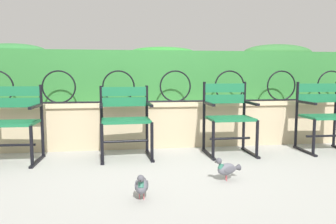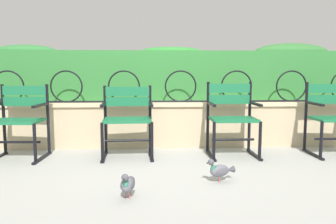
{
  "view_description": "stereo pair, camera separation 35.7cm",
  "coord_description": "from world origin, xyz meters",
  "px_view_note": "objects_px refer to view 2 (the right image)",
  "views": [
    {
      "loc": [
        -0.53,
        -3.58,
        0.98
      ],
      "look_at": [
        0.0,
        0.1,
        0.55
      ],
      "focal_mm": 36.05,
      "sensor_mm": 36.0,
      "label": 1
    },
    {
      "loc": [
        -0.18,
        -3.61,
        0.98
      ],
      "look_at": [
        0.0,
        0.1,
        0.55
      ],
      "focal_mm": 36.05,
      "sensor_mm": 36.0,
      "label": 2
    }
  ],
  "objects_px": {
    "park_chair_centre_right": "(232,117)",
    "pigeon_near_chairs": "(220,170)",
    "park_chair_rightmost": "(334,116)",
    "park_chair_centre_left": "(128,118)",
    "park_chair_leftmost": "(20,119)",
    "pigeon_far_side": "(128,184)"
  },
  "relations": [
    {
      "from": "park_chair_centre_right",
      "to": "pigeon_near_chairs",
      "type": "distance_m",
      "value": 1.13
    },
    {
      "from": "park_chair_centre_left",
      "to": "park_chair_centre_right",
      "type": "bearing_deg",
      "value": -0.37
    },
    {
      "from": "park_chair_centre_left",
      "to": "pigeon_near_chairs",
      "type": "distance_m",
      "value": 1.41
    },
    {
      "from": "park_chair_leftmost",
      "to": "park_chair_rightmost",
      "type": "xyz_separation_m",
      "value": [
        3.72,
        0.02,
        0.01
      ]
    },
    {
      "from": "park_chair_centre_right",
      "to": "park_chair_rightmost",
      "type": "bearing_deg",
      "value": -0.59
    },
    {
      "from": "park_chair_centre_left",
      "to": "park_chair_leftmost",
      "type": "bearing_deg",
      "value": -178.32
    },
    {
      "from": "park_chair_rightmost",
      "to": "pigeon_near_chairs",
      "type": "height_order",
      "value": "park_chair_rightmost"
    },
    {
      "from": "pigeon_far_side",
      "to": "park_chair_rightmost",
      "type": "bearing_deg",
      "value": 29.66
    },
    {
      "from": "park_chair_centre_left",
      "to": "pigeon_far_side",
      "type": "xyz_separation_m",
      "value": [
        0.1,
        -1.38,
        -0.34
      ]
    },
    {
      "from": "park_chair_leftmost",
      "to": "pigeon_near_chairs",
      "type": "xyz_separation_m",
      "value": [
        2.13,
        -0.99,
        -0.35
      ]
    },
    {
      "from": "park_chair_rightmost",
      "to": "park_chair_leftmost",
      "type": "bearing_deg",
      "value": -179.76
    },
    {
      "from": "park_chair_rightmost",
      "to": "park_chair_centre_right",
      "type": "bearing_deg",
      "value": 179.41
    },
    {
      "from": "park_chair_centre_right",
      "to": "pigeon_far_side",
      "type": "xyz_separation_m",
      "value": [
        -1.15,
        -1.37,
        -0.35
      ]
    },
    {
      "from": "park_chair_leftmost",
      "to": "pigeon_far_side",
      "type": "relative_size",
      "value": 2.92
    },
    {
      "from": "park_chair_leftmost",
      "to": "pigeon_near_chairs",
      "type": "bearing_deg",
      "value": -24.97
    },
    {
      "from": "park_chair_centre_left",
      "to": "park_chair_centre_right",
      "type": "distance_m",
      "value": 1.24
    },
    {
      "from": "park_chair_rightmost",
      "to": "pigeon_near_chairs",
      "type": "xyz_separation_m",
      "value": [
        -1.59,
        -1.01,
        -0.35
      ]
    },
    {
      "from": "park_chair_leftmost",
      "to": "park_chair_centre_right",
      "type": "height_order",
      "value": "park_chair_centre_right"
    },
    {
      "from": "park_chair_leftmost",
      "to": "park_chair_centre_left",
      "type": "height_order",
      "value": "park_chair_leftmost"
    },
    {
      "from": "park_chair_centre_left",
      "to": "pigeon_far_side",
      "type": "bearing_deg",
      "value": -86.05
    },
    {
      "from": "park_chair_leftmost",
      "to": "park_chair_rightmost",
      "type": "bearing_deg",
      "value": 0.24
    },
    {
      "from": "pigeon_near_chairs",
      "to": "park_chair_centre_right",
      "type": "bearing_deg",
      "value": 71.35
    }
  ]
}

